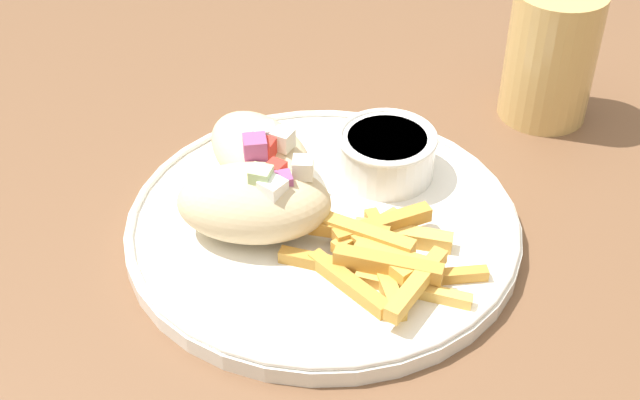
{
  "coord_description": "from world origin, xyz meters",
  "views": [
    {
      "loc": [
        0.23,
        -0.5,
        1.18
      ],
      "look_at": [
        -0.0,
        -0.02,
        0.75
      ],
      "focal_mm": 50.0,
      "sensor_mm": 36.0,
      "label": 1
    }
  ],
  "objects_px": {
    "sauce_ramekin": "(387,152)",
    "fries_pile": "(381,256)",
    "plate": "(320,224)",
    "pita_sandwich_near": "(255,202)",
    "pita_sandwich_far": "(261,153)",
    "water_glass": "(550,61)"
  },
  "relations": [
    {
      "from": "fries_pile",
      "to": "sauce_ramekin",
      "type": "distance_m",
      "value": 0.12
    },
    {
      "from": "pita_sandwich_near",
      "to": "pita_sandwich_far",
      "type": "xyz_separation_m",
      "value": [
        -0.03,
        0.06,
        -0.0
      ]
    },
    {
      "from": "pita_sandwich_near",
      "to": "fries_pile",
      "type": "xyz_separation_m",
      "value": [
        0.1,
        0.0,
        -0.02
      ]
    },
    {
      "from": "pita_sandwich_far",
      "to": "sauce_ramekin",
      "type": "distance_m",
      "value": 0.1
    },
    {
      "from": "sauce_ramekin",
      "to": "water_glass",
      "type": "distance_m",
      "value": 0.19
    },
    {
      "from": "pita_sandwich_near",
      "to": "pita_sandwich_far",
      "type": "bearing_deg",
      "value": 91.98
    },
    {
      "from": "sauce_ramekin",
      "to": "water_glass",
      "type": "height_order",
      "value": "water_glass"
    },
    {
      "from": "plate",
      "to": "fries_pile",
      "type": "relative_size",
      "value": 2.09
    },
    {
      "from": "plate",
      "to": "water_glass",
      "type": "xyz_separation_m",
      "value": [
        0.11,
        0.25,
        0.05
      ]
    },
    {
      "from": "plate",
      "to": "pita_sandwich_near",
      "type": "height_order",
      "value": "pita_sandwich_near"
    },
    {
      "from": "plate",
      "to": "fries_pile",
      "type": "height_order",
      "value": "fries_pile"
    },
    {
      "from": "pita_sandwich_far",
      "to": "sauce_ramekin",
      "type": "xyz_separation_m",
      "value": [
        0.09,
        0.05,
        -0.0
      ]
    },
    {
      "from": "sauce_ramekin",
      "to": "fries_pile",
      "type": "bearing_deg",
      "value": -69.08
    },
    {
      "from": "pita_sandwich_near",
      "to": "sauce_ramekin",
      "type": "relative_size",
      "value": 1.65
    },
    {
      "from": "plate",
      "to": "sauce_ramekin",
      "type": "bearing_deg",
      "value": 73.96
    },
    {
      "from": "water_glass",
      "to": "plate",
      "type": "bearing_deg",
      "value": -114.35
    },
    {
      "from": "pita_sandwich_far",
      "to": "fries_pile",
      "type": "relative_size",
      "value": 0.92
    },
    {
      "from": "pita_sandwich_far",
      "to": "fries_pile",
      "type": "height_order",
      "value": "pita_sandwich_far"
    },
    {
      "from": "water_glass",
      "to": "sauce_ramekin",
      "type": "bearing_deg",
      "value": -117.91
    },
    {
      "from": "fries_pile",
      "to": "plate",
      "type": "bearing_deg",
      "value": 155.92
    },
    {
      "from": "pita_sandwich_far",
      "to": "fries_pile",
      "type": "distance_m",
      "value": 0.14
    },
    {
      "from": "plate",
      "to": "pita_sandwich_near",
      "type": "distance_m",
      "value": 0.06
    }
  ]
}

